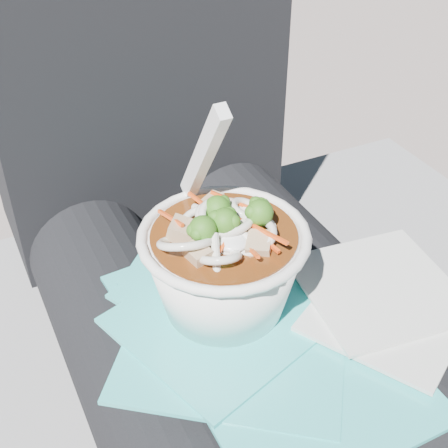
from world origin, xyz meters
name	(u,v)px	position (x,y,z in m)	size (l,w,h in m)	color
stone_ledge	(195,418)	(0.00, 0.15, 0.22)	(1.00, 0.50, 0.43)	slate
lap	(248,355)	(0.00, 0.00, 0.50)	(0.33, 0.48, 0.14)	black
person_body	(209,277)	(0.00, 0.09, 0.53)	(0.34, 0.94, 0.98)	black
plastic_bag	(239,310)	(-0.02, -0.01, 0.58)	(0.28, 0.35, 0.02)	#2BB5B5
napkins	(383,302)	(0.09, -0.07, 0.60)	(0.17, 0.19, 0.01)	silver
udon_bowl	(224,259)	(-0.03, -0.01, 0.64)	(0.16, 0.16, 0.19)	white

